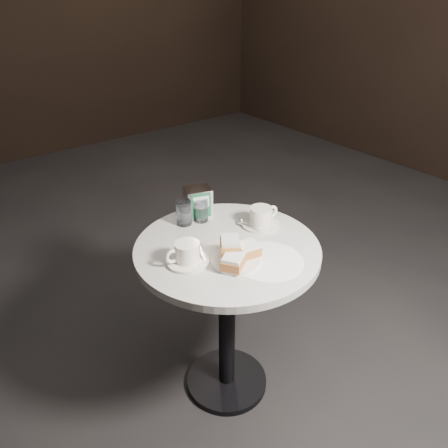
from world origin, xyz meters
TOP-DOWN VIEW (x-y plane):
  - ground at (0.00, 0.00)m, footprint 7.00×7.00m
  - cafe_table at (0.00, 0.00)m, footprint 0.70×0.70m
  - sugar_spill at (0.05, -0.17)m, footprint 0.28×0.28m
  - beignet_plate at (-0.04, -0.10)m, footprint 0.21×0.21m
  - coffee_cup_left at (-0.18, 0.00)m, footprint 0.17×0.17m
  - coffee_cup_right at (0.20, 0.04)m, footprint 0.17×0.16m
  - water_glass_left at (-0.03, 0.24)m, footprint 0.06×0.06m
  - water_glass_right at (0.04, 0.22)m, footprint 0.07×0.07m
  - napkin_dispenser at (0.05, 0.26)m, footprint 0.13×0.11m

SIDE VIEW (x-z plane):
  - ground at x=0.00m, z-range 0.00..0.00m
  - cafe_table at x=0.00m, z-range 0.17..0.92m
  - sugar_spill at x=0.05m, z-range 0.74..0.75m
  - beignet_plate at x=-0.04m, z-range 0.73..0.82m
  - coffee_cup_left at x=-0.18m, z-range 0.74..0.82m
  - coffee_cup_right at x=0.20m, z-range 0.74..0.82m
  - water_glass_right at x=0.04m, z-range 0.74..0.84m
  - water_glass_left at x=-0.03m, z-range 0.74..0.84m
  - napkin_dispenser at x=0.05m, z-range 0.75..0.87m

